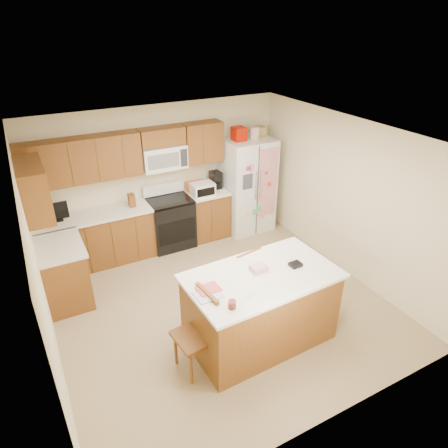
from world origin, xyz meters
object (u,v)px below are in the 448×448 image
windsor_chair_right (317,287)px  island (260,307)px  stove (170,221)px  windsor_chair_back (241,280)px  windsor_chair_left (196,335)px  refrigerator (247,184)px

windsor_chair_right → island: bearing=-176.4°
stove → windsor_chair_back: (0.22, -2.17, 0.01)m
windsor_chair_back → windsor_chair_left: bearing=-144.9°
refrigerator → windsor_chair_back: bearing=-122.6°
windsor_chair_left → windsor_chair_back: bearing=35.1°
island → windsor_chair_left: size_ratio=1.78×
stove → windsor_chair_left: (-0.78, -2.88, 0.03)m
stove → windsor_chair_back: size_ratio=1.11×
island → windsor_chair_back: (0.09, 0.65, -0.03)m
refrigerator → windsor_chair_right: refrigerator is taller
stove → windsor_chair_right: bearing=-68.1°
windsor_chair_left → windsor_chair_back: windsor_chair_left is taller
stove → windsor_chair_right: stove is taller
refrigerator → windsor_chair_left: refrigerator is taller
refrigerator → windsor_chair_back: (-1.35, -2.11, -0.44)m
island → windsor_chair_right: (0.98, 0.06, -0.06)m
island → windsor_chair_back: bearing=81.9°
refrigerator → windsor_chair_left: 3.69m
stove → island: 2.83m
windsor_chair_left → windsor_chair_back: (1.01, 0.71, -0.02)m
stove → refrigerator: (1.57, -0.06, 0.45)m
windsor_chair_left → island: bearing=3.4°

